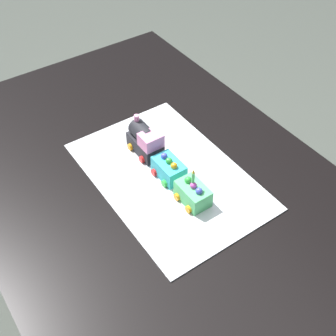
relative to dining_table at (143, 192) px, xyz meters
name	(u,v)px	position (x,y,z in m)	size (l,w,h in m)	color
ground_plane	(149,290)	(0.00, 0.00, -0.63)	(8.00, 8.00, 0.00)	#474C44
dining_table	(143,192)	(0.00, 0.00, 0.00)	(1.40, 1.00, 0.74)	black
cake_board	(168,175)	(0.07, 0.05, 0.11)	(0.60, 0.40, 0.00)	silver
cake_locomotive	(145,140)	(-0.05, 0.05, 0.16)	(0.14, 0.08, 0.12)	#232328
cake_car_gondola_turquoise	(169,169)	(0.08, 0.05, 0.14)	(0.10, 0.08, 0.07)	#38B7C6
cake_car_hopper_mint_green	(193,193)	(0.19, 0.05, 0.14)	(0.10, 0.08, 0.07)	#59CC7A
birthday_candle	(193,176)	(0.19, 0.05, 0.21)	(0.01, 0.01, 0.05)	#66D872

